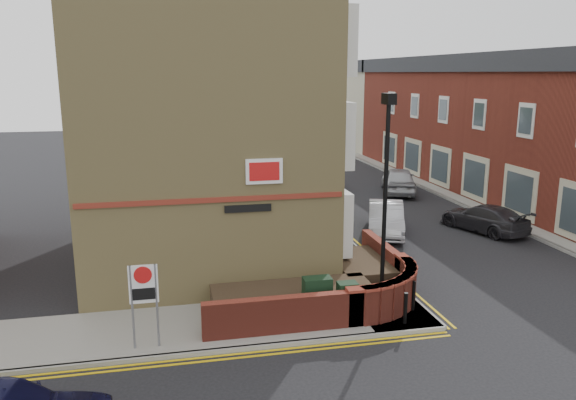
{
  "coord_description": "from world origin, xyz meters",
  "views": [
    {
      "loc": [
        -4.26,
        -13.09,
        6.95
      ],
      "look_at": [
        -0.56,
        4.0,
        2.98
      ],
      "focal_mm": 35.0,
      "sensor_mm": 36.0,
      "label": 1
    }
  ],
  "objects_px": {
    "lamppost": "(385,205)",
    "silver_car_near": "(386,218)",
    "utility_cabinet_large": "(317,298)",
    "zone_sign": "(144,291)"
  },
  "relations": [
    {
      "from": "lamppost",
      "to": "silver_car_near",
      "type": "distance_m",
      "value": 9.2
    },
    {
      "from": "utility_cabinet_large",
      "to": "silver_car_near",
      "type": "relative_size",
      "value": 0.28
    },
    {
      "from": "lamppost",
      "to": "zone_sign",
      "type": "relative_size",
      "value": 2.86
    },
    {
      "from": "lamppost",
      "to": "utility_cabinet_large",
      "type": "bearing_deg",
      "value": 176.99
    },
    {
      "from": "silver_car_near",
      "to": "zone_sign",
      "type": "bearing_deg",
      "value": -118.22
    },
    {
      "from": "utility_cabinet_large",
      "to": "zone_sign",
      "type": "distance_m",
      "value": 4.86
    },
    {
      "from": "lamppost",
      "to": "silver_car_near",
      "type": "relative_size",
      "value": 1.49
    },
    {
      "from": "utility_cabinet_large",
      "to": "silver_car_near",
      "type": "bearing_deg",
      "value": 56.56
    },
    {
      "from": "lamppost",
      "to": "utility_cabinet_large",
      "type": "relative_size",
      "value": 5.25
    },
    {
      "from": "zone_sign",
      "to": "utility_cabinet_large",
      "type": "bearing_deg",
      "value": 9.69
    }
  ]
}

